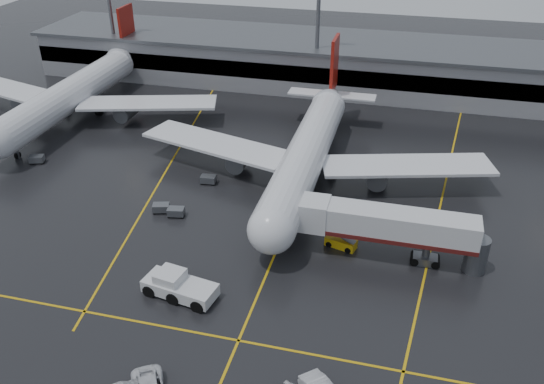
# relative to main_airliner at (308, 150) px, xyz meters

# --- Properties ---
(ground) EXTENTS (220.00, 220.00, 0.00)m
(ground) POSITION_rel_main_airliner_xyz_m (0.00, -9.70, -4.21)
(ground) COLOR black
(ground) RESTS_ON ground
(apron_line_centre) EXTENTS (0.25, 90.00, 0.02)m
(apron_line_centre) POSITION_rel_main_airliner_xyz_m (0.00, -9.70, -4.20)
(apron_line_centre) COLOR gold
(apron_line_centre) RESTS_ON ground
(apron_line_stop) EXTENTS (60.00, 0.25, 0.02)m
(apron_line_stop) POSITION_rel_main_airliner_xyz_m (0.00, -31.70, -4.20)
(apron_line_stop) COLOR gold
(apron_line_stop) RESTS_ON ground
(apron_line_left) EXTENTS (9.99, 69.35, 0.02)m
(apron_line_left) POSITION_rel_main_airliner_xyz_m (-20.00, 0.30, -4.20)
(apron_line_left) COLOR gold
(apron_line_left) RESTS_ON ground
(apron_line_right) EXTENTS (7.57, 69.64, 0.02)m
(apron_line_right) POSITION_rel_main_airliner_xyz_m (18.00, 0.30, -4.20)
(apron_line_right) COLOR gold
(apron_line_right) RESTS_ON ground
(terminal) EXTENTS (122.00, 19.00, 8.60)m
(terminal) POSITION_rel_main_airliner_xyz_m (0.00, 38.23, 0.11)
(terminal) COLOR gray
(terminal) RESTS_ON ground
(light_mast_left) EXTENTS (3.00, 1.20, 25.45)m
(light_mast_left) POSITION_rel_main_airliner_xyz_m (-45.00, 32.30, 10.27)
(light_mast_left) COLOR #595B60
(light_mast_left) RESTS_ON ground
(light_mast_mid) EXTENTS (3.00, 1.20, 25.45)m
(light_mast_mid) POSITION_rel_main_airliner_xyz_m (-5.00, 32.30, 10.27)
(light_mast_mid) COLOR #595B60
(light_mast_mid) RESTS_ON ground
(main_airliner) EXTENTS (48.80, 45.60, 14.10)m
(main_airliner) POSITION_rel_main_airliner_xyz_m (0.00, 0.00, 0.00)
(main_airliner) COLOR silver
(main_airliner) RESTS_ON ground
(second_airliner) EXTENTS (48.80, 45.60, 14.10)m
(second_airliner) POSITION_rel_main_airliner_xyz_m (-42.00, 12.00, 0.00)
(second_airliner) COLOR silver
(second_airliner) RESTS_ON ground
(jet_bridge) EXTENTS (19.90, 3.40, 6.05)m
(jet_bridge) POSITION_rel_main_airliner_xyz_m (11.87, -15.70, -0.28)
(jet_bridge) COLOR silver
(jet_bridge) RESTS_ON ground
(pushback_tractor) EXTENTS (7.80, 4.29, 2.65)m
(pushback_tractor) POSITION_rel_main_airliner_xyz_m (-7.64, -27.13, -3.16)
(pushback_tractor) COLOR silver
(pushback_tractor) RESTS_ON ground
(belt_loader) EXTENTS (3.73, 2.39, 2.19)m
(belt_loader) POSITION_rel_main_airliner_xyz_m (6.80, -14.92, -3.67)
(belt_loader) COLOR yellow
(belt_loader) RESTS_ON ground
(baggage_cart_a) EXTENTS (2.20, 1.64, 1.12)m
(baggage_cart_a) POSITION_rel_main_airliner_xyz_m (-13.57, -13.57, -3.58)
(baggage_cart_a) COLOR #595B60
(baggage_cart_a) RESTS_ON ground
(baggage_cart_b) EXTENTS (2.28, 1.79, 1.12)m
(baggage_cart_b) POSITION_rel_main_airliner_xyz_m (-15.71, -13.16, -3.58)
(baggage_cart_b) COLOR #595B60
(baggage_cart_b) RESTS_ON ground
(baggage_cart_c) EXTENTS (2.12, 1.50, 1.12)m
(baggage_cart_c) POSITION_rel_main_airliner_xyz_m (-12.57, -4.86, -3.58)
(baggage_cart_c) COLOR #595B60
(baggage_cart_c) RESTS_ON ground
(baggage_cart_d) EXTENTS (2.23, 1.69, 1.12)m
(baggage_cart_d) POSITION_rel_main_airliner_xyz_m (-47.46, 1.46, -3.58)
(baggage_cart_d) COLOR #595B60
(baggage_cart_d) RESTS_ON ground
(baggage_cart_e) EXTENTS (2.31, 1.86, 1.12)m
(baggage_cart_e) POSITION_rel_main_airliner_xyz_m (-38.43, -5.27, -3.58)
(baggage_cart_e) COLOR #595B60
(baggage_cart_e) RESTS_ON ground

